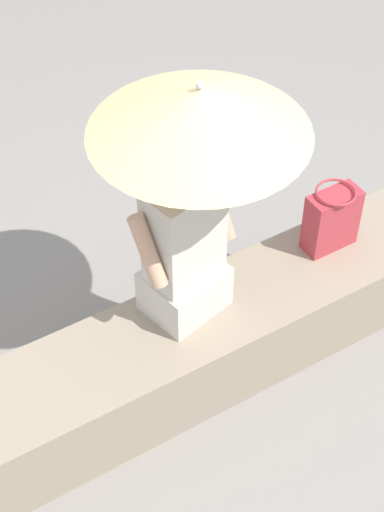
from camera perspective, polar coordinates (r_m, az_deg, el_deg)
ground_plane at (r=3.98m, az=0.49°, el=-8.30°), size 14.00×14.00×0.00m
stone_bench at (r=3.80m, az=0.51°, el=-6.36°), size 2.97×0.50×0.44m
person_seated at (r=3.39m, az=-0.57°, el=0.84°), size 0.50×0.35×0.90m
parasol at (r=3.04m, az=0.53°, el=10.19°), size 0.88×0.88×1.15m
handbag_black at (r=3.89m, az=9.86°, el=2.61°), size 0.26×0.19×0.34m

